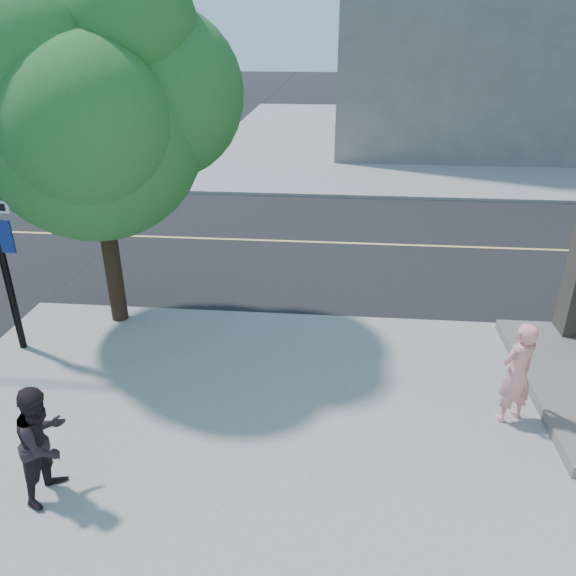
# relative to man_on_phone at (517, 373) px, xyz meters

# --- Properties ---
(ground) EXTENTS (140.00, 140.00, 0.00)m
(ground) POSITION_rel_man_on_phone_xyz_m (-7.90, 3.02, -0.93)
(ground) COLOR black
(ground) RESTS_ON ground
(road_ew) EXTENTS (140.00, 9.00, 0.01)m
(road_ew) POSITION_rel_man_on_phone_xyz_m (-7.90, 7.52, -0.92)
(road_ew) COLOR black
(road_ew) RESTS_ON ground
(sidewalk_ne) EXTENTS (29.00, 25.00, 0.12)m
(sidewalk_ne) POSITION_rel_man_on_phone_xyz_m (5.60, 24.52, -0.87)
(sidewalk_ne) COLOR gray
(sidewalk_ne) RESTS_ON ground
(man_on_phone) EXTENTS (0.70, 0.62, 1.62)m
(man_on_phone) POSITION_rel_man_on_phone_xyz_m (0.00, 0.00, 0.00)
(man_on_phone) COLOR pink
(man_on_phone) RESTS_ON sidewalk_se
(pedestrian) EXTENTS (0.71, 0.84, 1.55)m
(pedestrian) POSITION_rel_man_on_phone_xyz_m (-6.08, -1.99, -0.03)
(pedestrian) COLOR black
(pedestrian) RESTS_ON sidewalk_se
(street_tree) EXTENTS (4.87, 4.43, 6.46)m
(street_tree) POSITION_rel_man_on_phone_xyz_m (-6.83, 2.53, 3.36)
(street_tree) COLOR black
(street_tree) RESTS_ON sidewalk_se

